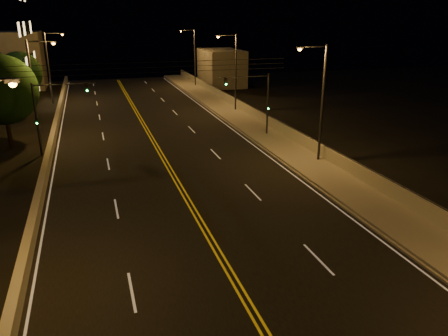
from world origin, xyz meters
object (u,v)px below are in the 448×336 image
object	(u,v)px
streetlight_3	(193,54)
tree_0	(2,90)
streetlight_6	(50,63)
tree_2	(20,73)
traffic_signal_left	(48,110)
streetlight_5	(36,85)
traffic_signal_right	(258,98)
streetlight_1	(320,97)
streetlight_2	(234,68)

from	to	relation	value
streetlight_3	tree_0	world-z (taller)	streetlight_3
streetlight_6	tree_0	world-z (taller)	streetlight_6
tree_0	tree_2	bearing A→B (deg)	92.40
traffic_signal_left	tree_2	xyz separation A→B (m)	(-4.58, 21.68, 0.66)
streetlight_5	traffic_signal_right	xyz separation A→B (m)	(19.93, -4.10, -1.49)
streetlight_5	tree_0	world-z (taller)	streetlight_5
traffic_signal_right	traffic_signal_left	bearing A→B (deg)	180.00
streetlight_5	tree_2	bearing A→B (deg)	101.12
streetlight_1	tree_0	world-z (taller)	streetlight_1
streetlight_2	tree_0	world-z (taller)	streetlight_2
streetlight_6	traffic_signal_left	distance (m)	24.67
traffic_signal_right	traffic_signal_left	world-z (taller)	same
streetlight_2	tree_2	world-z (taller)	streetlight_2
streetlight_1	streetlight_5	distance (m)	25.09
streetlight_3	tree_0	bearing A→B (deg)	-129.10
streetlight_1	streetlight_3	distance (m)	41.94
traffic_signal_left	tree_0	bearing A→B (deg)	138.98
tree_0	traffic_signal_right	bearing A→B (deg)	-8.34
streetlight_1	traffic_signal_left	size ratio (longest dim) A/B	1.52
tree_0	streetlight_5	bearing A→B (deg)	16.28
traffic_signal_right	traffic_signal_left	size ratio (longest dim) A/B	1.00
streetlight_2	streetlight_5	distance (m)	22.87
streetlight_3	streetlight_2	bearing A→B (deg)	-90.00
streetlight_2	streetlight_5	xyz separation A→B (m)	(-21.45, -7.92, 0.00)
streetlight_6	tree_2	xyz separation A→B (m)	(-3.46, -2.92, -0.83)
streetlight_1	traffic_signal_right	bearing A→B (deg)	99.70
streetlight_3	streetlight_6	world-z (taller)	same
streetlight_6	streetlight_5	bearing A→B (deg)	-90.00
streetlight_1	traffic_signal_left	xyz separation A→B (m)	(-20.33, 8.92, -1.49)
streetlight_3	tree_0	distance (m)	38.28
streetlight_6	traffic_signal_left	size ratio (longest dim) A/B	1.52
traffic_signal_left	streetlight_3	bearing A→B (deg)	58.39
streetlight_6	traffic_signal_right	size ratio (longest dim) A/B	1.52
streetlight_6	traffic_signal_right	distance (m)	31.70
streetlight_5	tree_0	xyz separation A→B (m)	(-2.69, -0.78, -0.17)
streetlight_5	tree_2	xyz separation A→B (m)	(-3.46, 17.58, -0.83)
streetlight_1	traffic_signal_right	distance (m)	9.17
traffic_signal_right	streetlight_3	bearing A→B (deg)	87.36
streetlight_6	tree_0	xyz separation A→B (m)	(-2.69, -21.29, -0.17)
streetlight_3	tree_2	bearing A→B (deg)	-155.52
streetlight_3	traffic_signal_right	size ratio (longest dim) A/B	1.52
streetlight_3	streetlight_5	distance (m)	36.01
traffic_signal_left	tree_2	distance (m)	22.17
streetlight_1	tree_2	bearing A→B (deg)	129.14
streetlight_1	streetlight_5	bearing A→B (deg)	148.75
streetlight_2	traffic_signal_left	xyz separation A→B (m)	(-20.33, -12.02, -1.49)
streetlight_1	tree_0	distance (m)	27.06
traffic_signal_right	tree_2	xyz separation A→B (m)	(-23.38, 21.68, 0.66)
streetlight_2	streetlight_3	size ratio (longest dim) A/B	1.00
traffic_signal_left	tree_0	xyz separation A→B (m)	(-3.81, 3.32, 1.32)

